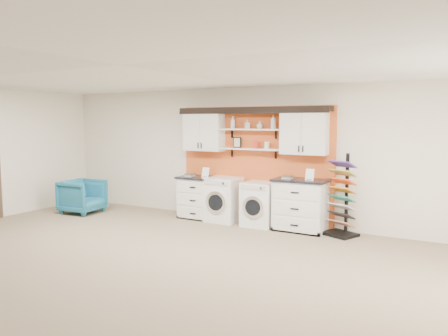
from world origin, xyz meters
The scene contains 22 objects.
floor centered at (0.00, 0.00, 0.00)m, with size 10.00×10.00×0.00m, color #8D775F.
ceiling centered at (0.00, 0.00, 2.80)m, with size 10.00×10.00×0.00m, color white.
wall_back centered at (0.00, 4.00, 1.40)m, with size 10.00×10.00×0.00m, color silver.
accent_panel centered at (0.00, 3.96, 1.20)m, with size 3.40×0.07×2.40m, color #D55824.
upper_cabinet_left centered at (-1.13, 3.79, 1.88)m, with size 0.90×0.35×0.84m.
upper_cabinet_right centered at (1.13, 3.79, 1.88)m, with size 0.90×0.35×0.84m.
shelf_lower centered at (0.00, 3.80, 1.53)m, with size 1.32×0.28×0.03m, color silver.
shelf_upper centered at (0.00, 3.80, 1.93)m, with size 1.32×0.28×0.03m, color silver.
crown_molding centered at (0.00, 3.81, 2.33)m, with size 3.30×0.41×0.13m.
picture_frame centered at (-0.35, 3.85, 1.66)m, with size 0.18×0.02×0.22m.
canister_red centered at (0.10, 3.80, 1.62)m, with size 0.11×0.11×0.16m, color red.
canister_cream centered at (0.35, 3.80, 1.61)m, with size 0.10×0.10×0.14m, color silver.
base_cabinet_left centered at (-1.13, 3.64, 0.45)m, with size 0.93×0.66×0.91m.
base_cabinet_right centered at (1.13, 3.64, 0.50)m, with size 1.02×0.66×1.00m.
washer centered at (-0.55, 3.64, 0.46)m, with size 0.66×0.71×0.92m.
dryer centered at (0.29, 3.64, 0.44)m, with size 0.63×0.71×0.88m.
sample_rack centered at (1.91, 3.67, 0.50)m, with size 0.69×0.64×1.51m.
armchair centered at (-3.78, 2.77, 0.38)m, with size 0.82×0.84×0.77m, color #196386.
soap_bottle_a centered at (-0.43, 3.80, 2.07)m, with size 0.10×0.10×0.26m, color silver.
soap_bottle_b centered at (-0.09, 3.80, 2.04)m, with size 0.08×0.08×0.18m, color silver.
soap_bottle_c centered at (0.19, 3.80, 2.02)m, with size 0.12×0.12×0.16m, color silver.
soap_bottle_d centered at (0.48, 3.80, 2.08)m, with size 0.11×0.11×0.28m, color silver.
Camera 1 is at (3.90, -4.24, 2.09)m, focal length 35.00 mm.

